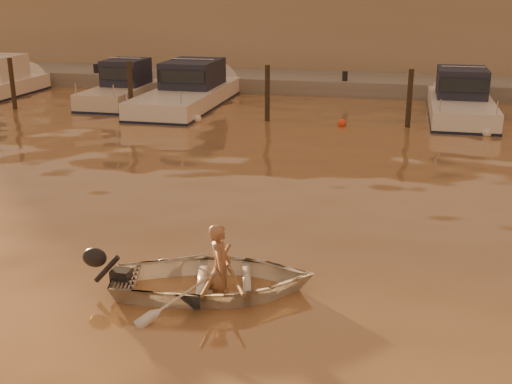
% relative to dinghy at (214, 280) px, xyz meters
% --- Properties ---
extents(ground_plane, '(160.00, 160.00, 0.00)m').
position_rel_dinghy_xyz_m(ground_plane, '(-1.82, -0.21, -0.22)').
color(ground_plane, brown).
rests_on(ground_plane, ground).
extents(dinghy, '(3.72, 3.06, 0.67)m').
position_rel_dinghy_xyz_m(dinghy, '(0.00, 0.00, 0.00)').
color(dinghy, silver).
rests_on(dinghy, ground_plane).
extents(person, '(0.47, 0.60, 1.46)m').
position_rel_dinghy_xyz_m(person, '(0.10, 0.02, 0.21)').
color(person, '#9D6E4E').
rests_on(person, dinghy).
extents(outboard_motor, '(0.97, 0.61, 0.70)m').
position_rel_dinghy_xyz_m(outboard_motor, '(-1.45, -0.37, 0.06)').
color(outboard_motor, black).
rests_on(outboard_motor, dinghy).
extents(oar_port, '(0.99, 1.91, 0.13)m').
position_rel_dinghy_xyz_m(oar_port, '(0.24, 0.06, 0.20)').
color(oar_port, brown).
rests_on(oar_port, dinghy).
extents(oar_starboard, '(0.22, 2.10, 0.13)m').
position_rel_dinghy_xyz_m(oar_starboard, '(0.05, 0.01, 0.20)').
color(oar_starboard, olive).
rests_on(oar_starboard, dinghy).
extents(moored_boat_1, '(1.95, 5.91, 1.75)m').
position_rel_dinghy_xyz_m(moored_boat_1, '(-8.68, 15.79, 0.41)').
color(moored_boat_1, beige).
rests_on(moored_boat_1, ground_plane).
extents(moored_boat_2, '(2.55, 8.44, 1.75)m').
position_rel_dinghy_xyz_m(moored_boat_2, '(-5.81, 15.79, 0.41)').
color(moored_boat_2, white).
rests_on(moored_boat_2, ground_plane).
extents(moored_boat_4, '(2.22, 6.86, 1.75)m').
position_rel_dinghy_xyz_m(moored_boat_4, '(4.87, 15.79, 0.41)').
color(moored_boat_4, white).
rests_on(moored_boat_4, ground_plane).
extents(piling_0, '(0.18, 0.18, 2.20)m').
position_rel_dinghy_xyz_m(piling_0, '(-12.32, 13.59, 0.68)').
color(piling_0, '#2D2319').
rests_on(piling_0, ground_plane).
extents(piling_1, '(0.18, 0.18, 2.20)m').
position_rel_dinghy_xyz_m(piling_1, '(-7.32, 13.59, 0.68)').
color(piling_1, '#2D2319').
rests_on(piling_1, ground_plane).
extents(piling_2, '(0.18, 0.18, 2.20)m').
position_rel_dinghy_xyz_m(piling_2, '(-2.02, 13.59, 0.68)').
color(piling_2, '#2D2319').
rests_on(piling_2, ground_plane).
extents(piling_3, '(0.18, 0.18, 2.20)m').
position_rel_dinghy_xyz_m(piling_3, '(2.98, 13.59, 0.68)').
color(piling_3, '#2D2319').
rests_on(piling_3, ground_plane).
extents(fender_b, '(0.30, 0.30, 0.30)m').
position_rel_dinghy_xyz_m(fender_b, '(-9.25, 13.48, -0.12)').
color(fender_b, '#C38417').
rests_on(fender_b, ground_plane).
extents(fender_c, '(0.30, 0.30, 0.30)m').
position_rel_dinghy_xyz_m(fender_c, '(-4.45, 12.84, -0.12)').
color(fender_c, white).
rests_on(fender_c, ground_plane).
extents(fender_d, '(0.30, 0.30, 0.30)m').
position_rel_dinghy_xyz_m(fender_d, '(0.73, 13.26, -0.12)').
color(fender_d, '#EE431C').
rests_on(fender_d, ground_plane).
extents(fender_e, '(0.30, 0.30, 0.30)m').
position_rel_dinghy_xyz_m(fender_e, '(5.52, 12.78, -0.12)').
color(fender_e, silver).
rests_on(fender_e, ground_plane).
extents(quay, '(52.00, 4.00, 1.00)m').
position_rel_dinghy_xyz_m(quay, '(-1.82, 21.29, -0.07)').
color(quay, gray).
rests_on(quay, ground_plane).
extents(waterfront_building, '(46.00, 7.00, 4.80)m').
position_rel_dinghy_xyz_m(waterfront_building, '(-1.82, 26.79, 2.18)').
color(waterfront_building, '#9E8466').
rests_on(waterfront_building, quay).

